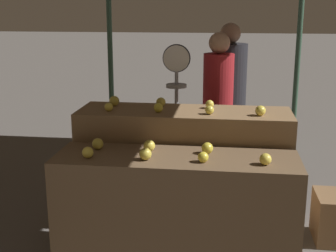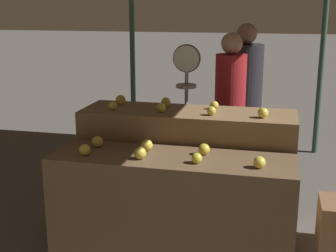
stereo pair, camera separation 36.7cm
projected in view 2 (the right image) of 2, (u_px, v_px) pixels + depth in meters
display_counter_front at (172, 208)px, 3.51m from camera, size 1.79×0.55×0.82m
display_counter_back at (187, 169)px, 4.05m from camera, size 1.79×0.55×1.03m
apple_front_0 at (85, 150)px, 3.43m from camera, size 0.08×0.08×0.08m
apple_front_1 at (140, 153)px, 3.34m from camera, size 0.09×0.09×0.09m
apple_front_2 at (197, 158)px, 3.26m from camera, size 0.08×0.08×0.08m
apple_front_3 at (259, 162)px, 3.16m from camera, size 0.08×0.08×0.08m
apple_front_4 at (97, 142)px, 3.63m from camera, size 0.09×0.09×0.09m
apple_front_5 at (147, 145)px, 3.54m from camera, size 0.09×0.09×0.09m
apple_front_6 at (204, 149)px, 3.44m from camera, size 0.09×0.09×0.09m
apple_back_0 at (113, 106)px, 3.95m from camera, size 0.07×0.07×0.07m
apple_back_1 at (161, 108)px, 3.87m from camera, size 0.08×0.08×0.08m
apple_back_2 at (211, 111)px, 3.76m from camera, size 0.07×0.07×0.07m
apple_back_3 at (263, 113)px, 3.66m from camera, size 0.08×0.08×0.08m
apple_back_4 at (121, 100)px, 4.15m from camera, size 0.09×0.09×0.09m
apple_back_5 at (166, 102)px, 4.07m from camera, size 0.08×0.08×0.08m
apple_back_6 at (214, 105)px, 3.97m from camera, size 0.07×0.07×0.07m
produce_scale at (186, 88)px, 4.54m from camera, size 0.27×0.20×1.53m
person_vendor_at_scale at (230, 100)px, 4.74m from camera, size 0.34×0.34×1.63m
person_customer_left at (244, 90)px, 5.17m from camera, size 0.42×0.42×1.70m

